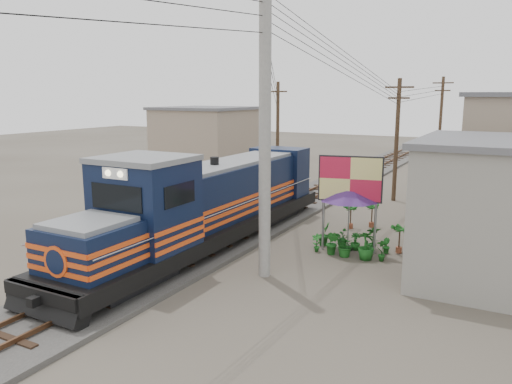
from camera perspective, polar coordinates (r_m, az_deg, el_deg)
The scene contains 14 objects.
ground at distance 19.51m, azimuth -7.59°, elevation -7.24°, with size 120.00×120.00×0.00m, color #473F35.
ballast at distance 27.90m, azimuth 4.50°, elevation -1.40°, with size 3.60×70.00×0.16m, color #595651.
track at distance 27.86m, azimuth 4.51°, elevation -1.04°, with size 1.15×70.00×0.12m.
locomotive at distance 20.04m, azimuth -5.61°, elevation -1.55°, with size 2.95×16.03×3.97m.
utility_pole_main at distance 16.29m, azimuth 1.02°, elevation 7.21°, with size 0.40×0.40×10.00m.
wooden_pole_mid at distance 29.75m, azimuth 15.78°, elevation 6.01°, with size 1.60×0.24×7.00m.
wooden_pole_far at distance 43.44m, azimuth 20.32°, elevation 7.56°, with size 1.60×0.24×7.50m.
wooden_pole_left at distance 36.68m, azimuth 2.50°, elevation 7.30°, with size 1.60×0.24×7.00m.
power_lines at distance 25.97m, azimuth 3.08°, elevation 14.31°, with size 9.65×19.00×3.30m.
shophouse_left at distance 37.53m, azimuth -5.79°, elevation 5.71°, with size 6.30×6.30×5.20m.
billboard at distance 19.54m, azimuth 10.73°, elevation 1.20°, with size 2.43×0.63×3.80m.
market_umbrella at distance 19.87m, azimuth 10.64°, elevation -0.18°, with size 2.43×2.43×2.60m.
vendor at distance 22.06m, azimuth 19.06°, elevation -3.60°, with size 0.54×0.35×1.48m, color black.
plant_nursery at distance 19.80m, azimuth 10.72°, elevation -5.68°, with size 3.12×2.03×1.10m.
Camera 1 is at (10.96, -14.94, 6.11)m, focal length 35.00 mm.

